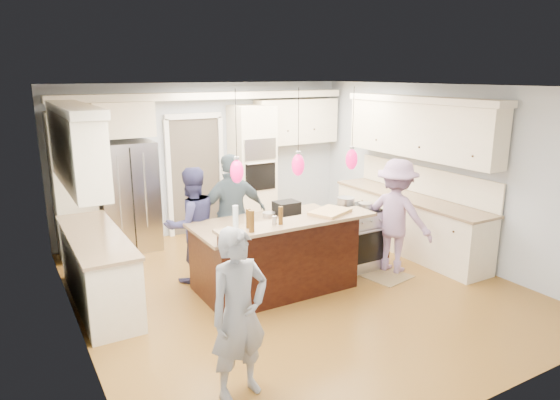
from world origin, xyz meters
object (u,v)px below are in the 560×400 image
at_px(island_range, 354,238).
at_px(person_bar_end, 239,314).
at_px(person_far_left, 192,225).
at_px(refrigerator, 128,197).
at_px(kitchen_island, 274,254).

distance_m(island_range, person_bar_end, 3.45).
distance_m(island_range, person_far_left, 2.41).
bearing_deg(refrigerator, person_bar_end, -91.44).
height_order(island_range, person_far_left, person_far_left).
height_order(person_bar_end, person_far_left, person_far_left).
bearing_deg(kitchen_island, person_far_left, 136.09).
distance_m(kitchen_island, person_bar_end, 2.37).
bearing_deg(island_range, refrigerator, 137.41).
bearing_deg(island_range, person_bar_end, -145.39).
xyz_separation_m(kitchen_island, island_range, (1.41, 0.07, -0.03)).
xyz_separation_m(person_bar_end, person_far_left, (0.56, 2.69, 0.02)).
bearing_deg(person_bar_end, refrigerator, 81.11).
bearing_deg(refrigerator, island_range, -42.59).
relative_size(refrigerator, island_range, 1.96).
bearing_deg(kitchen_island, refrigerator, 116.91).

